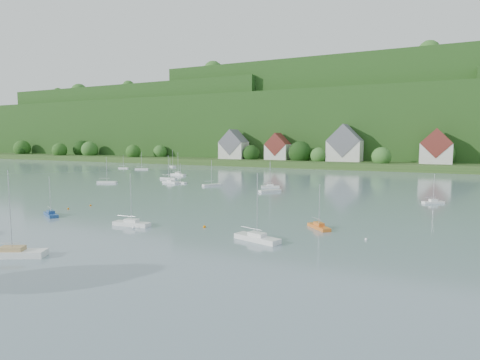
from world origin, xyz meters
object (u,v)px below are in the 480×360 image
(near_sailboat_3, at_px, (132,223))
(near_sailboat_5, at_px, (319,226))
(near_sailboat_1, at_px, (51,214))
(near_sailboat_4, at_px, (257,238))
(near_sailboat_2, at_px, (12,253))

(near_sailboat_3, height_order, near_sailboat_5, near_sailboat_3)
(near_sailboat_3, relative_size, near_sailboat_5, 1.21)
(near_sailboat_1, relative_size, near_sailboat_5, 1.04)
(near_sailboat_1, relative_size, near_sailboat_4, 0.77)
(near_sailboat_3, height_order, near_sailboat_4, near_sailboat_4)
(near_sailboat_2, height_order, near_sailboat_4, near_sailboat_2)
(near_sailboat_2, xyz_separation_m, near_sailboat_5, (28.39, 30.50, -0.10))
(near_sailboat_2, xyz_separation_m, near_sailboat_4, (22.83, 19.39, -0.03))
(near_sailboat_1, bearing_deg, near_sailboat_3, 27.46)
(near_sailboat_2, xyz_separation_m, near_sailboat_3, (0.99, 19.50, -0.06))
(near_sailboat_1, bearing_deg, near_sailboat_2, -20.20)
(near_sailboat_1, distance_m, near_sailboat_2, 26.39)
(near_sailboat_4, bearing_deg, near_sailboat_2, -122.75)
(near_sailboat_5, bearing_deg, near_sailboat_4, -69.63)
(near_sailboat_1, relative_size, near_sailboat_2, 0.70)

